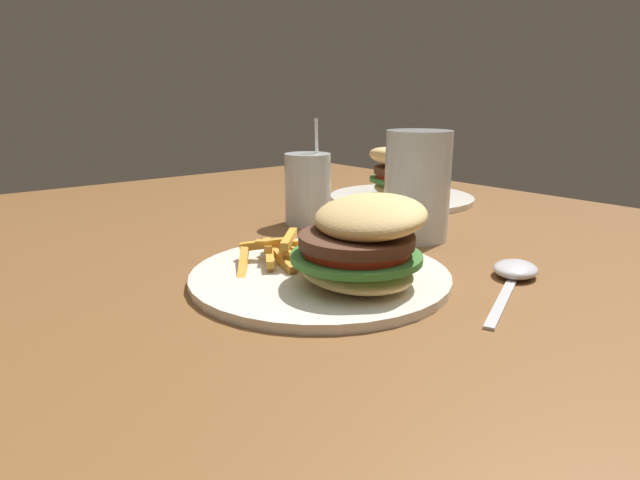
% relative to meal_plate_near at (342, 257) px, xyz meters
% --- Properties ---
extents(dining_table, '(1.70, 1.03, 0.78)m').
position_rel_meal_plate_near_xyz_m(dining_table, '(0.00, 0.16, -0.13)').
color(dining_table, brown).
rests_on(dining_table, ground_plane).
extents(meal_plate_near, '(0.28, 0.28, 0.11)m').
position_rel_meal_plate_near_xyz_m(meal_plate_near, '(0.00, 0.00, 0.00)').
color(meal_plate_near, silver).
rests_on(meal_plate_near, dining_table).
extents(beer_glass, '(0.09, 0.09, 0.15)m').
position_rel_meal_plate_near_xyz_m(beer_glass, '(-0.08, 0.21, 0.04)').
color(beer_glass, silver).
rests_on(beer_glass, dining_table).
extents(juice_glass, '(0.07, 0.07, 0.16)m').
position_rel_meal_plate_near_xyz_m(juice_glass, '(-0.25, 0.15, 0.02)').
color(juice_glass, silver).
rests_on(juice_glass, dining_table).
extents(spoon, '(0.10, 0.19, 0.02)m').
position_rel_meal_plate_near_xyz_m(spoon, '(0.10, 0.17, -0.02)').
color(spoon, silver).
rests_on(spoon, dining_table).
extents(meal_plate_far, '(0.27, 0.27, 0.11)m').
position_rel_meal_plate_near_xyz_m(meal_plate_far, '(-0.28, 0.40, 0.00)').
color(meal_plate_far, silver).
rests_on(meal_plate_far, dining_table).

